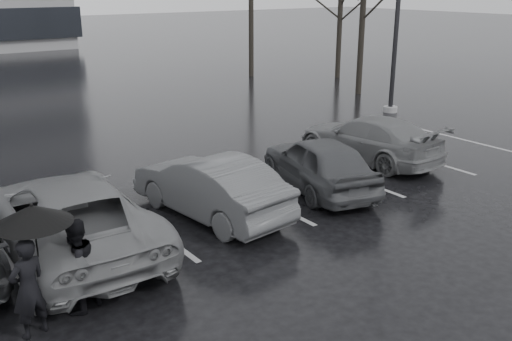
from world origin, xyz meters
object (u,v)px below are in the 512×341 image
object	(u,v)px
car_main	(319,163)
tree_ne	(340,9)
car_west_b	(69,215)
car_west_a	(210,186)
pedestrian_left	(29,288)
pedestrian_right	(76,266)
car_east	(368,138)
tree_east	(363,2)

from	to	relation	value
car_main	tree_ne	distance (m)	17.71
car_west_b	car_west_a	bearing A→B (deg)	-178.83
car_west_b	pedestrian_left	xyz separation A→B (m)	(-1.35, -2.35, 0.03)
car_west_a	pedestrian_right	bearing A→B (deg)	22.67
car_east	tree_east	xyz separation A→B (m)	(7.14, 7.38, 3.36)
pedestrian_right	pedestrian_left	bearing A→B (deg)	-6.55
car_west_a	tree_ne	distance (m)	19.83
car_main	pedestrian_left	bearing A→B (deg)	30.82
car_west_a	pedestrian_left	distance (m)	4.96
car_main	tree_ne	bearing A→B (deg)	-120.69
car_west_b	tree_east	world-z (taller)	tree_east
pedestrian_left	car_west_b	bearing A→B (deg)	-136.25
car_east	pedestrian_right	distance (m)	9.79
car_main	car_east	bearing A→B (deg)	-146.04
car_east	pedestrian_right	xyz separation A→B (m)	(-9.35, -2.91, 0.12)
pedestrian_left	tree_ne	world-z (taller)	tree_ne
car_west_b	tree_ne	size ratio (longest dim) A/B	0.74
car_east	pedestrian_right	world-z (taller)	pedestrian_right
pedestrian_right	tree_east	bearing A→B (deg)	-172.36
car_west_a	car_east	size ratio (longest dim) A/B	0.92
pedestrian_right	tree_ne	bearing A→B (deg)	-167.36
tree_east	tree_ne	bearing A→B (deg)	57.99
pedestrian_right	car_west_a	bearing A→B (deg)	-174.53
car_east	pedestrian_left	xyz separation A→B (m)	(-10.10, -3.16, 0.11)
car_west_a	tree_east	distance (m)	15.63
car_west_a	tree_east	bearing A→B (deg)	-154.56
pedestrian_left	car_east	bearing A→B (deg)	-179.01
car_west_a	car_east	distance (m)	5.79
pedestrian_left	tree_ne	size ratio (longest dim) A/B	0.21
pedestrian_right	tree_ne	world-z (taller)	tree_ne
car_main	tree_east	xyz separation A→B (m)	(9.87, 8.36, 3.33)
car_main	pedestrian_right	bearing A→B (deg)	30.67
car_main	car_west_b	xyz separation A→B (m)	(-6.03, 0.16, 0.06)
pedestrian_right	tree_east	distance (m)	19.70
car_west_b	car_east	size ratio (longest dim) A/B	1.18
pedestrian_left	tree_ne	xyz separation A→B (m)	(19.74, 14.54, 2.75)
car_west_a	pedestrian_right	world-z (taller)	pedestrian_right
pedestrian_right	tree_ne	size ratio (longest dim) A/B	0.22
car_east	tree_east	distance (m)	10.81
tree_east	tree_ne	xyz separation A→B (m)	(2.50, 4.00, -0.50)
tree_east	car_main	bearing A→B (deg)	-139.74
car_west_b	pedestrian_left	size ratio (longest dim) A/B	3.46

